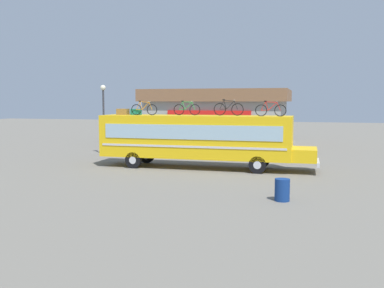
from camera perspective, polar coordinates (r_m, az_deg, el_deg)
ground_plane at (r=26.04m, az=0.41°, el=-3.16°), size 120.00×120.00×0.00m
bus at (r=25.77m, az=0.84°, el=0.91°), size 12.91×2.58×3.16m
luggage_bag_1 at (r=27.37m, az=-9.15°, el=4.24°), size 0.69×0.50×0.38m
luggage_bag_2 at (r=27.15m, az=-7.43°, el=4.24°), size 0.62×0.37×0.37m
rooftop_bicycle_1 at (r=26.57m, az=-6.38°, el=4.62°), size 1.69×0.44×0.89m
rooftop_bicycle_2 at (r=26.19m, az=-0.70°, el=4.65°), size 1.67×0.44×0.89m
rooftop_bicycle_3 at (r=25.72m, az=4.86°, el=4.68°), size 1.80×0.44×0.97m
rooftop_bicycle_4 at (r=24.63m, az=10.38°, el=4.48°), size 1.73×0.44×0.89m
roadside_building at (r=41.15m, az=3.64°, el=3.74°), size 13.03×9.89×5.06m
trash_bin at (r=17.79m, az=11.87°, el=-5.97°), size 0.60×0.60×0.90m
street_lamp at (r=32.72m, az=-11.65°, el=4.61°), size 0.40×0.40×5.20m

